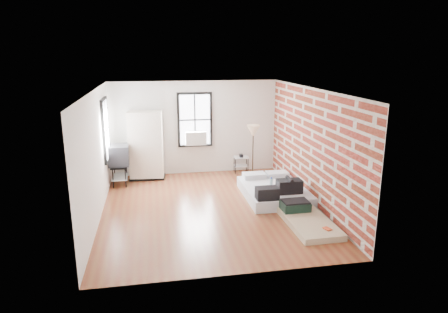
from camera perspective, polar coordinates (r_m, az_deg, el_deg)
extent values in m
plane|color=brown|center=(9.61, -2.07, -7.37)|extent=(6.00, 6.00, 0.00)
cube|color=silver|center=(12.09, -4.19, 4.12)|extent=(5.00, 0.01, 2.80)
cube|color=silver|center=(6.35, 1.75, -5.65)|extent=(5.00, 0.01, 2.80)
cube|color=silver|center=(9.18, -17.79, 0.05)|extent=(0.01, 6.00, 2.80)
cube|color=maroon|center=(9.84, 12.43, 1.37)|extent=(0.02, 6.00, 2.80)
cube|color=white|center=(8.95, -2.23, 9.50)|extent=(5.00, 6.00, 0.01)
cube|color=white|center=(12.00, -4.18, 5.25)|extent=(0.90, 0.02, 1.50)
cube|color=black|center=(11.98, -6.51, 5.17)|extent=(0.07, 0.08, 1.64)
cube|color=black|center=(12.08, -1.90, 5.34)|extent=(0.07, 0.08, 1.64)
cube|color=black|center=(11.91, -4.26, 8.99)|extent=(0.90, 0.08, 0.07)
cube|color=black|center=(12.17, -4.12, 1.61)|extent=(0.90, 0.08, 0.07)
cube|color=black|center=(11.99, -4.18, 5.24)|extent=(0.04, 0.02, 1.50)
cube|color=black|center=(11.99, -4.18, 5.24)|extent=(0.90, 0.02, 0.04)
cube|color=silver|center=(11.98, -4.07, 2.65)|extent=(0.62, 0.30, 0.40)
cube|color=white|center=(10.86, -16.48, 3.70)|extent=(0.02, 0.90, 1.50)
cube|color=black|center=(10.39, -16.86, 3.19)|extent=(0.08, 0.07, 1.64)
cube|color=black|center=(11.34, -16.34, 4.15)|extent=(0.08, 0.07, 1.64)
cube|color=black|center=(10.75, -16.89, 7.80)|extent=(0.08, 0.90, 0.07)
cube|color=black|center=(11.04, -16.29, -0.31)|extent=(0.08, 0.90, 0.07)
cube|color=black|center=(10.86, -16.43, 3.70)|extent=(0.02, 0.04, 1.50)
cube|color=black|center=(10.86, -16.43, 3.70)|extent=(0.02, 0.90, 0.04)
cube|color=silver|center=(10.36, 7.20, -5.01)|extent=(1.53, 2.07, 0.27)
cube|color=silver|center=(10.96, 4.33, -2.72)|extent=(0.60, 0.38, 0.13)
cube|color=silver|center=(11.13, 7.59, -2.53)|extent=(0.60, 0.38, 0.13)
cube|color=black|center=(9.89, 9.31, -4.21)|extent=(0.60, 0.35, 0.33)
cylinder|color=black|center=(9.84, 9.35, -3.20)|extent=(0.09, 0.38, 0.09)
cube|color=black|center=(9.41, 6.19, -5.23)|extent=(0.52, 0.33, 0.28)
cylinder|color=#A1C3CF|center=(10.20, 6.75, -3.80)|extent=(0.08, 0.08, 0.24)
cylinder|color=#1934B1|center=(10.16, 6.77, -3.07)|extent=(0.04, 0.04, 0.03)
cube|color=tan|center=(8.83, 12.09, -9.31)|extent=(0.91, 1.69, 0.13)
cube|color=#132C24|center=(9.25, 10.13, -6.97)|extent=(0.63, 0.45, 0.19)
cube|color=black|center=(9.21, 10.16, -6.30)|extent=(0.59, 0.42, 0.04)
cube|color=#BB401E|center=(8.47, 14.54, -9.96)|extent=(0.17, 0.20, 0.02)
cube|color=black|center=(12.02, -10.86, -2.92)|extent=(1.05, 0.66, 0.06)
cube|color=#F7E7CF|center=(11.76, -11.09, 1.69)|extent=(1.00, 0.62, 1.92)
cylinder|color=black|center=(12.14, 1.65, -1.43)|extent=(0.02, 0.02, 0.48)
cylinder|color=black|center=(12.19, 3.45, -1.37)|extent=(0.02, 0.02, 0.48)
cylinder|color=black|center=(12.42, 1.46, -1.05)|extent=(0.02, 0.02, 0.48)
cylinder|color=black|center=(12.48, 3.22, -1.00)|extent=(0.02, 0.02, 0.48)
cube|color=silver|center=(12.24, 2.46, -0.12)|extent=(0.46, 0.38, 0.02)
cube|color=silver|center=(12.31, 2.44, -1.31)|extent=(0.45, 0.36, 0.02)
cube|color=black|center=(12.23, 2.46, 0.12)|extent=(0.12, 0.17, 0.09)
cylinder|color=#2E230F|center=(11.41, 4.07, -3.72)|extent=(0.24, 0.24, 0.03)
cylinder|color=#2E230F|center=(11.20, 4.14, -0.17)|extent=(0.03, 0.03, 1.44)
cone|color=tan|center=(11.03, 4.21, 3.67)|extent=(0.36, 0.36, 0.32)
cylinder|color=black|center=(11.27, -15.58, -3.06)|extent=(0.03, 0.03, 0.55)
cylinder|color=black|center=(11.25, -13.89, -2.98)|extent=(0.03, 0.03, 0.55)
cylinder|color=black|center=(11.91, -15.38, -2.11)|extent=(0.03, 0.03, 0.55)
cylinder|color=black|center=(11.89, -13.78, -2.03)|extent=(0.03, 0.03, 0.55)
cube|color=black|center=(11.50, -14.74, -1.21)|extent=(0.46, 0.81, 0.03)
cube|color=silver|center=(11.59, -14.64, -2.79)|extent=(0.44, 0.78, 0.02)
cube|color=black|center=(11.43, -14.84, 0.20)|extent=(0.57, 0.65, 0.55)
cube|color=black|center=(11.41, -13.45, 0.27)|extent=(0.03, 0.53, 0.44)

